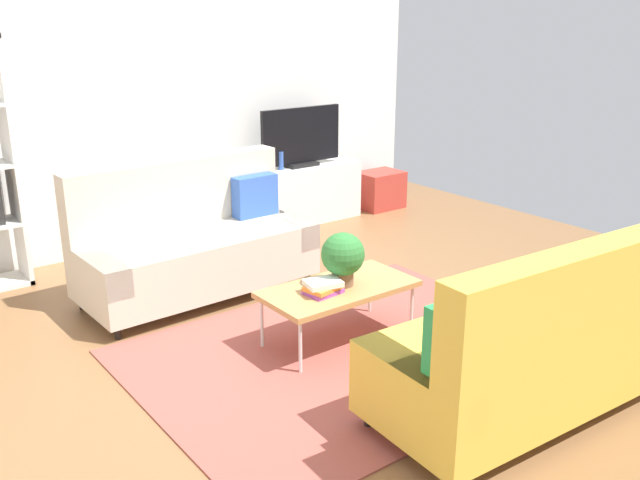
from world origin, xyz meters
The scene contains 16 objects.
ground_plane centered at (0.00, 0.00, 0.00)m, with size 7.68×7.68×0.00m, color brown.
wall_far centered at (0.00, 2.80, 1.45)m, with size 6.40×0.12×2.90m, color white.
area_rug centered at (-0.04, -0.32, 0.01)m, with size 2.90×2.20×0.01m, color #9E4C42.
couch_beige centered at (-0.38, 1.30, 0.44)m, with size 1.93×0.90×1.10m.
couch_green centered at (0.29, -1.54, 0.45)m, with size 1.94×0.95×1.10m.
coffee_table centered at (0.01, -0.12, 0.39)m, with size 1.10×0.56×0.42m.
tv_console centered at (1.53, 2.46, 0.32)m, with size 1.40×0.44×0.64m, color silver.
tv centered at (1.53, 2.44, 0.95)m, with size 1.00×0.20×0.64m.
storage_trunk centered at (2.63, 2.36, 0.22)m, with size 0.52×0.40×0.44m, color #B2382D.
potted_plant centered at (0.05, -0.12, 0.64)m, with size 0.31×0.31×0.38m.
table_book_0 centered at (-0.16, -0.16, 0.43)m, with size 0.24×0.18×0.03m, color purple.
table_book_1 centered at (-0.16, -0.16, 0.46)m, with size 0.24×0.18×0.03m, color orange.
table_book_2 centered at (-0.16, -0.16, 0.50)m, with size 0.24×0.18×0.03m, color silver.
vase_0 centered at (0.95, 2.51, 0.74)m, with size 0.09×0.09×0.20m, color #4C72B2.
vase_1 centered at (1.10, 2.51, 0.70)m, with size 0.08×0.08×0.12m, color #4C72B2.
bottle_0 centered at (1.25, 2.42, 0.74)m, with size 0.06×0.06×0.20m, color #3359B2.
Camera 1 is at (-2.83, -3.65, 2.26)m, focal length 38.95 mm.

